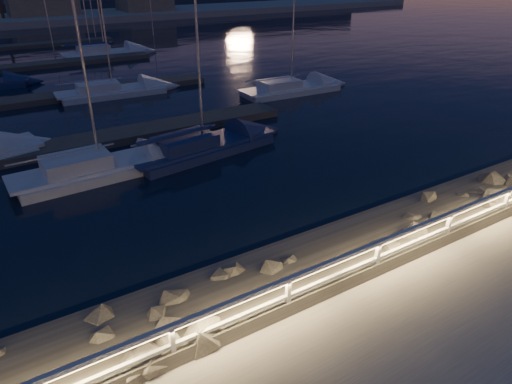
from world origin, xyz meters
TOP-DOWN VIEW (x-y plane):
  - ground at (0.00, 0.00)m, footprint 400.00×400.00m
  - harbor_water at (0.00, 31.22)m, footprint 400.00×440.00m
  - guard_rail at (-0.07, -0.00)m, footprint 44.11×0.12m
  - riprap at (-1.91, 1.03)m, footprint 36.02×3.36m
  - floating_docks at (0.00, 32.50)m, footprint 22.00×36.00m
  - sailboat_b at (-0.60, 11.99)m, footprint 7.51×2.57m
  - sailboat_c at (4.34, 11.97)m, footprint 7.91×3.36m
  - sailboat_d at (14.70, 19.02)m, footprint 7.74×2.67m
  - sailboat_h at (3.76, 25.04)m, footprint 7.66×2.72m
  - sailboat_k at (7.39, 40.17)m, footprint 8.23×2.76m

SIDE VIEW (x-z plane):
  - harbor_water at x=0.00m, z-range -1.27..-0.67m
  - floating_docks at x=0.00m, z-range -0.60..-0.20m
  - sailboat_h at x=3.76m, z-range -6.58..6.16m
  - sailboat_d at x=14.70m, z-range -6.66..6.24m
  - sailboat_c at x=4.34m, z-range -6.69..6.32m
  - sailboat_b at x=-0.60m, z-range -6.49..6.14m
  - sailboat_k at x=7.39m, z-range -7.06..6.73m
  - riprap at x=-1.91m, z-range -0.86..0.62m
  - ground at x=0.00m, z-range 0.00..0.00m
  - guard_rail at x=-0.07m, z-range 0.24..1.30m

